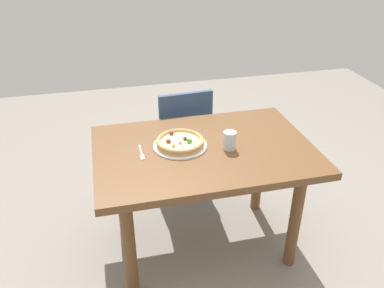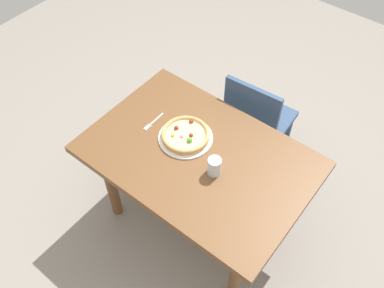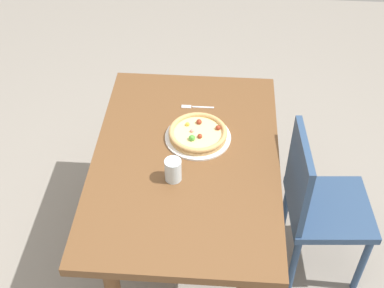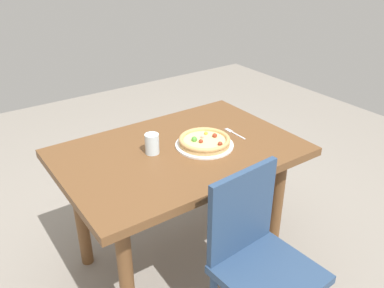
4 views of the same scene
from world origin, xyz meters
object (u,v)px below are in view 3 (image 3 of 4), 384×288
at_px(plate, 198,137).
at_px(fork, 195,107).
at_px(dining_table, 186,173).
at_px(chair_near, 318,203).
at_px(pizza, 198,133).
at_px(drinking_glass, 173,170).

height_order(plate, fork, plate).
distance_m(dining_table, plate, 0.18).
distance_m(chair_near, plate, 0.67).
height_order(chair_near, pizza, chair_near).
bearing_deg(dining_table, pizza, -19.78).
height_order(plate, pizza, pizza).
height_order(chair_near, drinking_glass, chair_near).
bearing_deg(fork, dining_table, 86.92).
bearing_deg(drinking_glass, plate, -18.66).
distance_m(dining_table, pizza, 0.19).
xyz_separation_m(fork, drinking_glass, (-0.50, 0.06, 0.05)).
bearing_deg(dining_table, plate, -19.76).
xyz_separation_m(plate, pizza, (0.00, -0.00, 0.03)).
xyz_separation_m(dining_table, drinking_glass, (-0.14, 0.04, 0.16)).
relative_size(plate, drinking_glass, 2.93).
bearing_deg(pizza, chair_near, -102.83).
distance_m(chair_near, fork, 0.77).
distance_m(plate, drinking_glass, 0.29).
height_order(plate, drinking_glass, drinking_glass).
relative_size(dining_table, chair_near, 1.44).
bearing_deg(fork, chair_near, 149.36).
xyz_separation_m(dining_table, fork, (0.36, -0.02, 0.11)).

